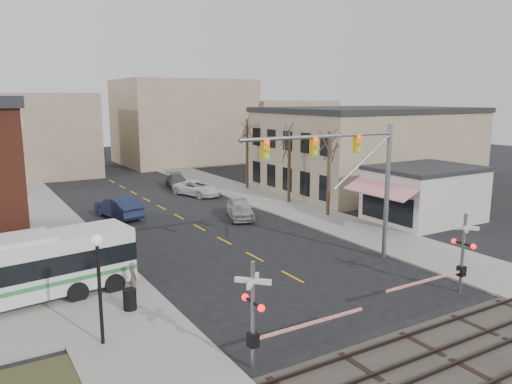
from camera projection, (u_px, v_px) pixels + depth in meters
ground at (315, 289)px, 25.18m from camera, size 160.00×160.00×0.00m
sidewalk_west at (50, 226)px, 37.24m from camera, size 5.00×60.00×0.12m
sidewalk_east at (265, 200)px, 46.82m from camera, size 5.00×60.00×0.12m
ballast_strip at (448, 358)px, 18.43m from camera, size 160.00×5.00×0.06m
rail_tracks at (448, 356)px, 18.42m from camera, size 160.00×3.91×0.14m
tan_building at (366, 148)px, 52.34m from camera, size 20.30×15.30×8.50m
awning_shop at (424, 194)px, 38.73m from camera, size 9.74×6.20×4.30m
tree_east_a at (329, 174)px, 39.94m from camera, size 0.28×0.28×6.75m
tree_east_b at (289, 167)px, 45.19m from camera, size 0.28×0.28×6.30m
tree_east_c at (247, 154)px, 51.95m from camera, size 0.28×0.28×7.20m
traffic_signal_mast at (352, 166)px, 27.74m from camera, size 10.11×0.30×8.00m
rr_crossing_west at (263, 314)px, 17.66m from camera, size 5.60×1.36×4.00m
rr_crossing_east at (457, 256)px, 24.21m from camera, size 5.60×1.36×4.00m
street_lamp at (98, 267)px, 18.80m from camera, size 0.44×0.44×4.38m
trash_bin at (130, 299)px, 22.40m from camera, size 0.60×0.60×0.96m
car_a at (240, 209)px, 39.69m from camera, size 3.46×5.01×1.58m
car_b at (118, 207)px, 39.90m from camera, size 2.84×5.46×1.71m
car_c at (197, 188)px, 48.97m from camera, size 3.96×5.74×1.46m
car_d at (177, 181)px, 53.34m from camera, size 2.86×5.05×1.38m
pedestrian_near at (133, 278)px, 24.26m from camera, size 0.45×0.61×1.55m
pedestrian_far at (56, 272)px, 24.80m from camera, size 1.07×1.04×1.74m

